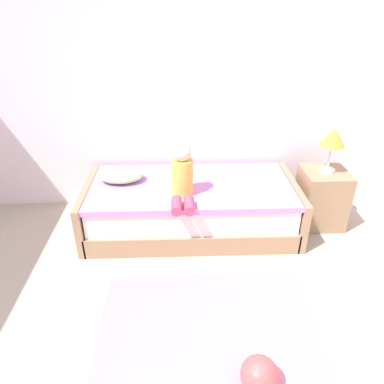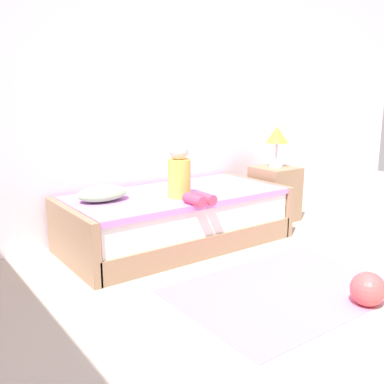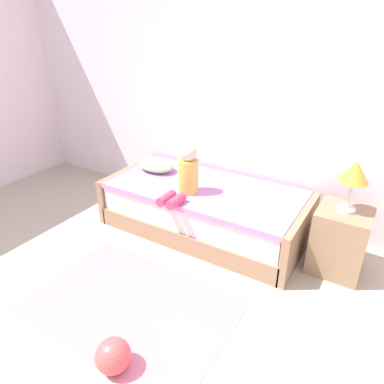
{
  "view_description": "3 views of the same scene",
  "coord_description": "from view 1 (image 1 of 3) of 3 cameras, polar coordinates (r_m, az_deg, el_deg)",
  "views": [
    {
      "loc": [
        -0.75,
        -1.16,
        2.13
      ],
      "look_at": [
        -0.64,
        1.75,
        0.55
      ],
      "focal_mm": 33.81,
      "sensor_mm": 36.0,
      "label": 1
    },
    {
      "loc": [
        -2.85,
        -1.3,
        1.41
      ],
      "look_at": [
        -0.64,
        1.75,
        0.55
      ],
      "focal_mm": 41.04,
      "sensor_mm": 36.0,
      "label": 2
    },
    {
      "loc": [
        0.93,
        -0.82,
        2.03
      ],
      "look_at": [
        -0.64,
        1.75,
        0.55
      ],
      "focal_mm": 32.43,
      "sensor_mm": 36.0,
      "label": 3
    }
  ],
  "objects": [
    {
      "name": "area_rug",
      "position": [
        2.83,
        2.59,
        -20.23
      ],
      "size": [
        1.6,
        1.1,
        0.01
      ],
      "primitive_type": "cube",
      "color": "pink",
      "rests_on": "ground"
    },
    {
      "name": "bed",
      "position": [
        3.68,
        -0.15,
        -2.3
      ],
      "size": [
        2.11,
        1.0,
        0.5
      ],
      "color": "#997556",
      "rests_on": "ground"
    },
    {
      "name": "wall_rear",
      "position": [
        3.89,
        9.45,
        18.08
      ],
      "size": [
        7.2,
        0.1,
        2.9
      ],
      "primitive_type": "cube",
      "color": "white",
      "rests_on": "ground"
    },
    {
      "name": "pillow",
      "position": [
        3.66,
        -11.13,
        2.62
      ],
      "size": [
        0.44,
        0.3,
        0.13
      ],
      "primitive_type": "ellipsoid",
      "color": "#99CC8C",
      "rests_on": "bed"
    },
    {
      "name": "nightstand",
      "position": [
        3.96,
        19.74,
        -0.85
      ],
      "size": [
        0.44,
        0.44,
        0.6
      ],
      "primitive_type": "cube",
      "color": "#997556",
      "rests_on": "ground"
    },
    {
      "name": "toy_ball",
      "position": [
        2.48,
        10.57,
        -26.47
      ],
      "size": [
        0.23,
        0.23,
        0.23
      ],
      "primitive_type": "sphere",
      "color": "#E54C4C",
      "rests_on": "ground"
    },
    {
      "name": "child_figure",
      "position": [
        3.26,
        -1.55,
        2.54
      ],
      "size": [
        0.2,
        0.51,
        0.5
      ],
      "color": "gold",
      "rests_on": "bed"
    },
    {
      "name": "table_lamp",
      "position": [
        3.71,
        21.34,
        7.75
      ],
      "size": [
        0.24,
        0.24,
        0.45
      ],
      "color": "silver",
      "rests_on": "nightstand"
    }
  ]
}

